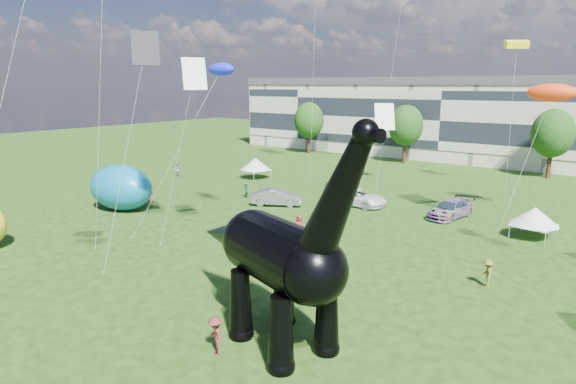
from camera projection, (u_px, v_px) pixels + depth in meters
The scene contains 15 objects.
ground at pixel (204, 307), 26.27m from camera, with size 220.00×220.00×0.00m, color #16330C.
terrace_row at pixel (452, 122), 77.82m from camera, with size 78.00×11.00×12.00m, color beige.
tree_far_left at pixel (309, 117), 83.78m from camera, with size 5.20×5.20×9.44m.
tree_mid_left at pixel (406, 122), 73.14m from camera, with size 5.20×5.20×9.44m.
tree_mid_right at pixel (553, 129), 61.31m from camera, with size 5.20×5.20×9.44m.
dinosaur_sculpture at pixel (275, 255), 22.14m from camera, with size 13.60×6.07×11.21m.
car_silver at pixel (332, 188), 53.14m from camera, with size 1.62×4.02×1.37m, color #A4A3A7.
car_grey at pixel (277, 197), 48.30m from camera, with size 1.78×5.10×1.68m, color gray.
car_white at pixel (358, 197), 48.29m from camera, with size 2.73×5.91×1.64m, color white.
car_dark at pixel (450, 209), 43.83m from camera, with size 2.23×5.49×1.59m, color #595960.
gazebo_near at pixel (535, 216), 37.81m from camera, with size 4.06×4.06×2.51m.
gazebo_left at pixel (256, 164), 62.07m from camera, with size 4.47×4.47×2.66m.
inflatable_teal at pixel (121, 187), 46.32m from camera, with size 7.05×4.41×4.41m, color #0C6A95.
visitors at pixel (307, 225), 38.70m from camera, with size 51.55×36.97×1.86m.
kites at pixel (535, 93), 31.58m from camera, with size 53.03×48.30×27.08m.
Camera 1 is at (18.34, -16.52, 11.90)m, focal length 30.00 mm.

